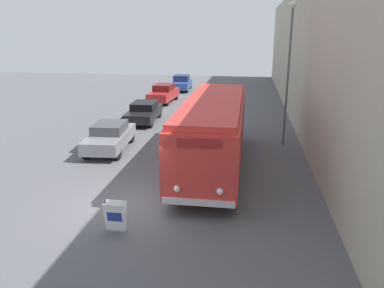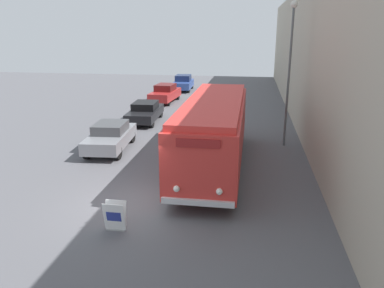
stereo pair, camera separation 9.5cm
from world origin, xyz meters
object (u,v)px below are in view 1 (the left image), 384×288
(vintage_bus, at_px, (214,129))
(streetlamp, at_px, (289,57))
(parked_car_far, at_px, (164,93))
(parked_car_distant, at_px, (182,83))
(parked_car_near, at_px, (110,136))
(parked_car_mid, at_px, (144,112))
(sign_board, at_px, (116,217))

(vintage_bus, height_order, streetlamp, streetlamp)
(parked_car_far, xyz_separation_m, parked_car_distant, (0.36, 6.79, 0.01))
(parked_car_near, relative_size, parked_car_mid, 1.00)
(sign_board, relative_size, parked_car_near, 0.21)
(sign_board, distance_m, parked_car_near, 8.43)
(vintage_bus, relative_size, parked_car_mid, 2.31)
(vintage_bus, xyz_separation_m, parked_car_far, (-5.83, 15.39, -1.00))
(streetlamp, xyz_separation_m, parked_car_far, (-9.29, 11.52, -3.95))
(vintage_bus, height_order, parked_car_near, vintage_bus)
(sign_board, distance_m, parked_car_distant, 28.55)
(parked_car_mid, bearing_deg, sign_board, -80.69)
(parked_car_far, bearing_deg, parked_car_near, -85.00)
(parked_car_far, bearing_deg, parked_car_distant, 90.91)
(parked_car_far, bearing_deg, parked_car_mid, -83.69)
(streetlamp, distance_m, parked_car_distant, 20.75)
(parked_car_near, xyz_separation_m, parked_car_far, (-0.26, 13.76, 0.04))
(streetlamp, height_order, parked_car_near, streetlamp)
(parked_car_distant, bearing_deg, parked_car_mid, -92.38)
(parked_car_near, relative_size, parked_car_far, 0.98)
(streetlamp, relative_size, parked_car_distant, 1.73)
(parked_car_far, height_order, parked_car_distant, parked_car_distant)
(sign_board, xyz_separation_m, parked_car_far, (-3.36, 21.60, 0.32))
(streetlamp, bearing_deg, parked_car_mid, 155.35)
(vintage_bus, height_order, parked_car_distant, vintage_bus)
(sign_board, xyz_separation_m, parked_car_distant, (-3.00, 28.39, 0.33))
(vintage_bus, height_order, parked_car_mid, vintage_bus)
(parked_car_near, height_order, parked_car_mid, parked_car_near)
(sign_board, distance_m, streetlamp, 12.45)
(parked_car_far, bearing_deg, streetlamp, -47.17)
(vintage_bus, xyz_separation_m, parked_car_mid, (-5.52, 8.00, -1.08))
(streetlamp, distance_m, parked_car_mid, 10.67)
(sign_board, height_order, parked_car_mid, parked_car_mid)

